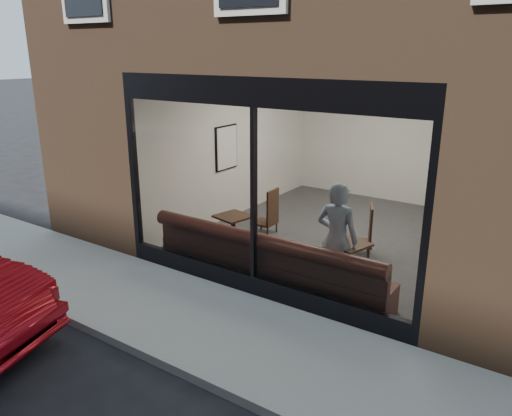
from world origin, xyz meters
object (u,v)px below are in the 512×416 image
Objects in this scene: banquette at (268,271)px; cafe_chair_right at (358,243)px; cafe_table_right at (348,244)px; cafe_table_left at (233,216)px; cafe_chair_left at (264,223)px; person at (337,239)px.

banquette reaches higher than cafe_chair_right.
banquette is 1.31m from cafe_table_right.
cafe_table_left is 1.34m from cafe_chair_left.
cafe_chair_right reaches higher than cafe_chair_left.
cafe_table_right is at bearing 27.09° from banquette.
banquette is at bearing 13.99° from person.
banquette reaches higher than cafe_chair_left.
cafe_chair_left is at bearing 96.99° from cafe_table_left.
person reaches higher than banquette.
cafe_chair_right is (-0.28, 1.55, -0.63)m from person.
cafe_chair_right is at bearing -84.01° from person.
banquette is at bearing -28.58° from cafe_table_left.
banquette is at bearing 46.02° from cafe_chair_right.
banquette is 2.27m from cafe_chair_left.
cafe_table_right is (2.22, -0.08, 0.00)m from cafe_table_left.
cafe_chair_left is at bearing 124.92° from banquette.
cafe_chair_right is (-0.37, 1.33, -0.50)m from cafe_table_right.
cafe_table_right is at bearing 148.36° from cafe_chair_left.
banquette is 7.26× the size of cafe_table_right.
cafe_chair_left is at bearing 151.07° from cafe_table_right.
cafe_chair_right is at bearing 69.34° from banquette.
cafe_table_left is 1.28× the size of cafe_chair_left.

